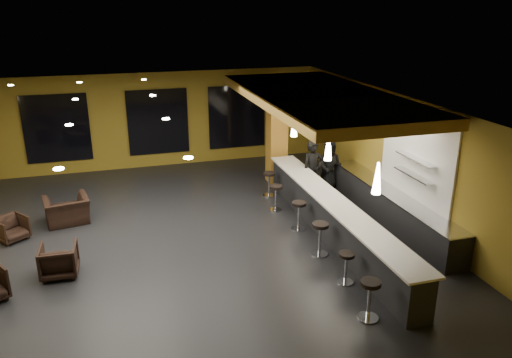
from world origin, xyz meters
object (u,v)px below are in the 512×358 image
object	(u,v)px
bar_stool_2	(320,235)
pendant_2	(294,125)
column	(277,132)
armchair_d	(67,210)
staff_b	(330,167)
armchair_c	(11,228)
pendant_0	(377,178)
bar_stool_5	(269,181)
bar_counter	(333,220)
bar_stool_3	(299,212)
prep_counter	(390,207)
pendant_1	(328,147)
bar_stool_4	(276,195)
bar_stool_0	(370,295)
staff_a	(313,170)
armchair_b	(59,260)
staff_c	(329,165)
bar_stool_1	(346,264)

from	to	relation	value
bar_stool_2	pendant_2	bearing A→B (deg)	79.57
column	armchair_d	size ratio (longest dim) A/B	3.00
staff_b	armchair_c	world-z (taller)	staff_b
pendant_0	bar_stool_5	xyz separation A→B (m)	(-0.67, 5.34, -1.85)
bar_counter	bar_stool_3	bearing A→B (deg)	131.96
column	armchair_c	size ratio (longest dim) A/B	4.88
column	armchair_c	world-z (taller)	column
armchair_d	prep_counter	bearing A→B (deg)	153.67
armchair_d	armchair_c	bearing A→B (deg)	17.98
prep_counter	bar_stool_2	xyz separation A→B (m)	(-2.69, -1.26, 0.11)
prep_counter	pendant_2	distance (m)	3.73
column	pendant_1	bearing A→B (deg)	-90.00
bar_stool_4	bar_stool_5	xyz separation A→B (m)	(0.18, 1.17, 0.00)
armchair_c	bar_stool_0	bearing A→B (deg)	-75.72
column	staff_a	xyz separation A→B (m)	(0.56, -1.86, -0.82)
staff_b	prep_counter	bearing A→B (deg)	-62.41
pendant_1	pendant_2	bearing A→B (deg)	90.00
armchair_b	bar_stool_2	bearing A→B (deg)	175.05
armchair_c	bar_stool_3	distance (m)	7.56
armchair_b	bar_stool_5	world-z (taller)	bar_stool_5
staff_b	bar_stool_5	distance (m)	2.06
staff_a	bar_stool_2	size ratio (longest dim) A/B	2.22
bar_stool_2	bar_stool_3	world-z (taller)	bar_stool_2
column	armchair_c	xyz separation A→B (m)	(-8.06, -2.34, -1.42)
staff_c	prep_counter	bearing A→B (deg)	-63.36
armchair_c	bar_stool_0	distance (m)	9.23
prep_counter	staff_b	world-z (taller)	staff_b
bar_counter	armchair_d	xyz separation A→B (m)	(-6.73, 2.98, -0.12)
bar_stool_2	bar_stool_3	distance (m)	1.50
pendant_1	bar_stool_1	bearing A→B (deg)	-104.16
pendant_1	bar_stool_1	world-z (taller)	pendant_1
pendant_0	prep_counter	bearing A→B (deg)	51.34
armchair_c	bar_stool_2	world-z (taller)	bar_stool_2
armchair_b	bar_stool_0	distance (m)	6.86
pendant_1	armchair_d	xyz separation A→B (m)	(-6.73, 2.48, -1.97)
armchair_d	bar_stool_2	world-z (taller)	bar_stool_2
pendant_0	staff_a	world-z (taller)	pendant_0
bar_stool_0	bar_stool_2	size ratio (longest dim) A/B	1.00
bar_stool_4	armchair_d	bearing A→B (deg)	172.07
staff_c	pendant_0	bearing A→B (deg)	-89.80
bar_counter	armchair_d	distance (m)	7.36
column	bar_stool_3	size ratio (longest dim) A/B	4.39
bar_counter	armchair_b	distance (m)	6.74
staff_c	bar_stool_4	xyz separation A→B (m)	(-2.24, -1.21, -0.33)
staff_b	armchair_b	distance (m)	8.73
staff_c	bar_stool_2	size ratio (longest dim) A/B	1.99
pendant_0	bar_stool_4	size ratio (longest dim) A/B	0.90
bar_stool_5	staff_a	bearing A→B (deg)	-25.87
staff_a	bar_stool_2	world-z (taller)	staff_a
bar_stool_1	bar_stool_4	world-z (taller)	bar_stool_4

